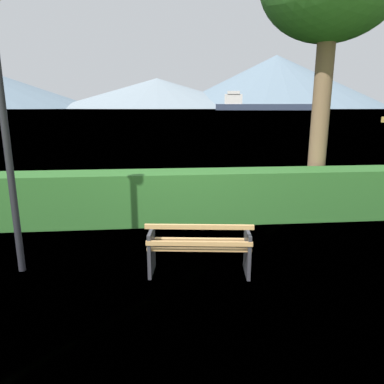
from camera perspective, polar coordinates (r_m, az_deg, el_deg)
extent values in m
plane|color=olive|center=(5.49, 1.15, -12.82)|extent=(1400.00, 1400.00, 0.00)
plane|color=slate|center=(312.11, -5.54, 13.09)|extent=(620.00, 620.00, 0.00)
cube|color=tan|center=(5.13, 1.16, -9.28)|extent=(1.51, 0.25, 0.04)
cube|color=tan|center=(5.31, 1.18, -8.47)|extent=(1.51, 0.25, 0.04)
cube|color=tan|center=(5.49, 1.19, -7.71)|extent=(1.51, 0.25, 0.04)
cube|color=tan|center=(5.02, 1.16, -8.34)|extent=(1.51, 0.23, 0.06)
cube|color=tan|center=(4.88, 1.17, -5.66)|extent=(1.51, 0.23, 0.06)
cube|color=#2D2D33|center=(5.38, -6.58, -9.53)|extent=(0.11, 0.51, 0.68)
cube|color=#2D2D33|center=(5.38, 8.93, -9.64)|extent=(0.11, 0.51, 0.68)
cube|color=#285B23|center=(7.65, -0.99, -0.73)|extent=(10.04, 0.84, 1.10)
cylinder|color=brown|center=(8.94, 20.00, 10.89)|extent=(0.41, 0.41, 4.29)
cylinder|color=black|center=(5.65, -27.68, 6.08)|extent=(0.10, 0.10, 3.71)
cube|color=#2D384C|center=(280.55, 11.67, 13.30)|extent=(74.23, 24.30, 4.55)
cube|color=silver|center=(279.60, 6.73, 14.69)|extent=(14.73, 10.81, 7.28)
cube|color=silver|center=(279.74, 6.76, 15.67)|extent=(11.01, 10.88, 2.27)
cone|color=gray|center=(598.74, -5.65, 15.59)|extent=(330.15, 330.15, 47.69)
cone|color=slate|center=(621.60, 13.36, 16.92)|extent=(352.49, 352.49, 84.37)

